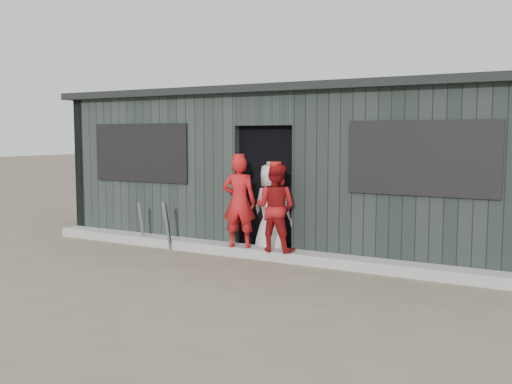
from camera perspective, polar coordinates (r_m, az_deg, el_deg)
The scene contains 9 objects.
ground at distance 7.25m, azimuth -7.07°, elevation -9.12°, with size 80.00×80.00×0.00m, color brown.
curb at distance 8.73m, azimuth 0.06°, elevation -6.04°, with size 8.00×0.36×0.15m, color #9B9B96.
bat_left at distance 9.77m, azimuth -11.36°, elevation -3.16°, with size 0.07×0.07×0.73m, color gray.
bat_mid at distance 9.28m, azimuth -8.91°, elevation -3.35°, with size 0.07×0.07×0.81m, color slate.
bat_right at distance 9.32m, azimuth -8.81°, elevation -3.50°, with size 0.07×0.07×0.75m, color black.
player_red_left at distance 8.64m, azimuth -1.70°, elevation -0.97°, with size 0.51×0.33×1.40m, color #B31617.
player_red_right at distance 8.35m, azimuth 1.97°, elevation -1.56°, with size 0.63×0.49×1.29m, color maroon.
player_grey_back at distance 8.81m, azimuth 1.62°, elevation -1.74°, with size 0.70×0.45×1.42m, color silver.
dugout at distance 10.07m, azimuth 4.76°, elevation 2.46°, with size 8.30×3.30×2.62m.
Camera 1 is at (4.17, -5.64, 1.84)m, focal length 40.00 mm.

